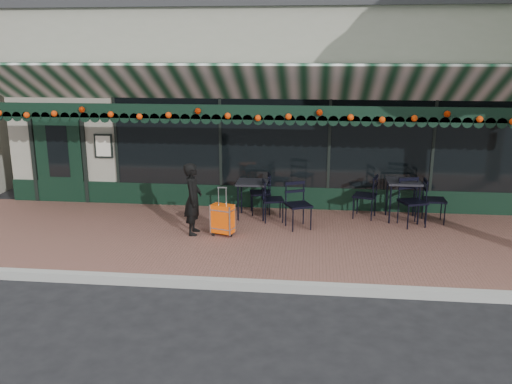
# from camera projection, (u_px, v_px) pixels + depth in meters

# --- Properties ---
(ground) EXTENTS (80.00, 80.00, 0.00)m
(ground) POSITION_uv_depth(u_px,v_px,m) (241.00, 287.00, 8.51)
(ground) COLOR black
(ground) RESTS_ON ground
(sidewalk) EXTENTS (18.00, 4.00, 0.15)m
(sidewalk) POSITION_uv_depth(u_px,v_px,m) (255.00, 240.00, 10.41)
(sidewalk) COLOR brown
(sidewalk) RESTS_ON ground
(curb) EXTENTS (18.00, 0.16, 0.15)m
(curb) POSITION_uv_depth(u_px,v_px,m) (240.00, 285.00, 8.41)
(curb) COLOR #9E9E99
(curb) RESTS_ON ground
(restaurant_building) EXTENTS (12.00, 9.60, 4.50)m
(restaurant_building) POSITION_uv_depth(u_px,v_px,m) (278.00, 99.00, 15.47)
(restaurant_building) COLOR gray
(restaurant_building) RESTS_ON ground
(woman) EXTENTS (0.36, 0.52, 1.39)m
(woman) POSITION_uv_depth(u_px,v_px,m) (193.00, 199.00, 10.38)
(woman) COLOR black
(woman) RESTS_ON sidewalk
(suitcase) EXTENTS (0.46, 0.34, 0.95)m
(suitcase) POSITION_uv_depth(u_px,v_px,m) (223.00, 219.00, 10.38)
(suitcase) COLOR #FF5108
(suitcase) RESTS_ON sidewalk
(cafe_table_a) EXTENTS (0.69, 0.69, 0.85)m
(cafe_table_a) POSITION_uv_depth(u_px,v_px,m) (403.00, 185.00, 11.23)
(cafe_table_a) COLOR black
(cafe_table_a) RESTS_ON sidewalk
(cafe_table_b) EXTENTS (0.64, 0.64, 0.78)m
(cafe_table_b) POSITION_uv_depth(u_px,v_px,m) (252.00, 185.00, 11.42)
(cafe_table_b) COLOR black
(cafe_table_b) RESTS_ON sidewalk
(chair_a_left) EXTENTS (0.58, 0.58, 0.94)m
(chair_a_left) POSITION_uv_depth(u_px,v_px,m) (365.00, 196.00, 11.45)
(chair_a_left) COLOR black
(chair_a_left) RESTS_ON sidewalk
(chair_a_right) EXTENTS (0.47, 0.47, 0.92)m
(chair_a_right) POSITION_uv_depth(u_px,v_px,m) (434.00, 200.00, 11.15)
(chair_a_right) COLOR black
(chair_a_right) RESTS_ON sidewalk
(chair_a_front) EXTENTS (0.63, 0.63, 0.98)m
(chair_a_front) POSITION_uv_depth(u_px,v_px,m) (413.00, 202.00, 10.90)
(chair_a_front) COLOR black
(chair_a_front) RESTS_ON sidewalk
(chair_b_left) EXTENTS (0.53, 0.53, 0.90)m
(chair_b_left) POSITION_uv_depth(u_px,v_px,m) (260.00, 193.00, 11.76)
(chair_b_left) COLOR black
(chair_b_left) RESTS_ON sidewalk
(chair_b_right) EXTENTS (0.53, 0.53, 0.89)m
(chair_b_right) POSITION_uv_depth(u_px,v_px,m) (273.00, 200.00, 11.24)
(chair_b_right) COLOR black
(chair_b_right) RESTS_ON sidewalk
(chair_b_front) EXTENTS (0.62, 0.62, 0.94)m
(chair_b_front) POSITION_uv_depth(u_px,v_px,m) (298.00, 206.00, 10.76)
(chair_b_front) COLOR black
(chair_b_front) RESTS_ON sidewalk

